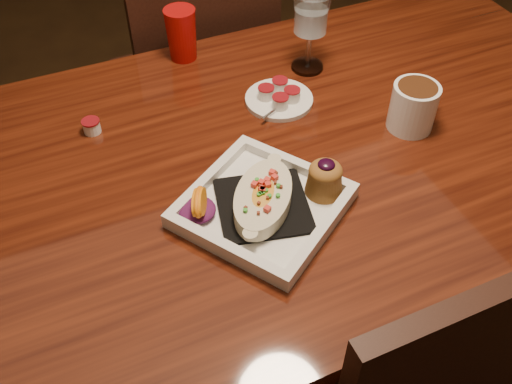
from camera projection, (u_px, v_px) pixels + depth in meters
name	position (u px, v px, depth m)	size (l,w,h in m)	color
floor	(285.00, 338.00, 1.67)	(7.00, 7.00, 0.00)	black
table	(296.00, 180.00, 1.20)	(1.50, 0.90, 0.75)	#5E210D
chair_far	(199.00, 79.00, 1.71)	(0.42, 0.42, 0.93)	black
plate	(270.00, 199.00, 0.99)	(0.35, 0.35, 0.08)	white
coffee_mug	(415.00, 105.00, 1.14)	(0.13, 0.09, 0.10)	white
goblet	(311.00, 17.00, 1.23)	(0.09, 0.09, 0.18)	silver
saucer	(279.00, 98.00, 1.22)	(0.15, 0.15, 0.10)	white
creamer_loose	(92.00, 126.00, 1.15)	(0.04, 0.04, 0.03)	white
red_tumbler	(182.00, 34.00, 1.31)	(0.07, 0.07, 0.12)	#B00C0C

